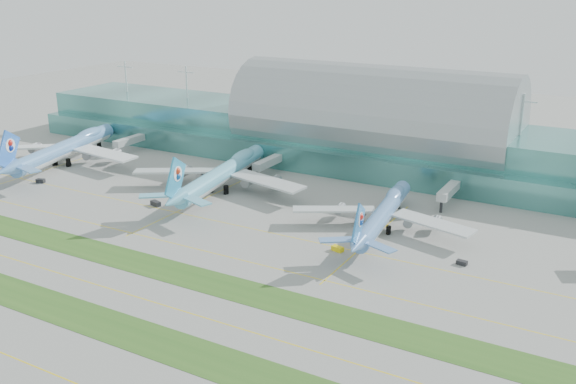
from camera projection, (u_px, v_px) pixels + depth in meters
The scene contains 17 objects.
ground at pixel (188, 280), 172.73m from camera, with size 700.00×700.00×0.00m, color gray.
terminal at pixel (372, 133), 274.56m from camera, with size 340.00×69.10×36.00m.
grass_strip_near at pixel (114, 327), 149.59m from camera, with size 420.00×12.00×0.08m, color #2D591E.
grass_strip_far at pixel (193, 277), 174.37m from camera, with size 420.00×12.00×0.08m, color #2D591E.
taxiline_a at pixel (45, 371), 133.08m from camera, with size 420.00×0.35×0.01m, color yellow.
taxiline_b at pixel (154, 302), 161.17m from camera, with size 420.00×0.35×0.01m, color yellow.
taxiline_c at pixel (226, 256), 187.59m from camera, with size 420.00×0.35×0.01m, color yellow.
taxiline_d at pixel (265, 231), 205.76m from camera, with size 420.00×0.35×0.01m, color yellow.
airliner_a at pixel (67, 147), 279.47m from camera, with size 71.82×82.94×23.16m.
airliner_b at pixel (223, 172), 244.54m from camera, with size 70.17×80.42×22.19m.
airliner_c at pixel (384, 212), 206.36m from camera, with size 59.49×68.00×18.73m.
gse_a at pixel (21, 170), 268.50m from camera, with size 3.94×1.87×1.60m, color #C5880B.
gse_b at pixel (41, 181), 254.17m from camera, with size 3.31×1.83×1.59m, color black.
gse_c at pixel (156, 203), 228.72m from camera, with size 4.20×2.00×1.71m, color black.
gse_d at pixel (198, 200), 232.99m from camera, with size 3.81×2.00×1.45m, color black.
gse_e at pixel (338, 249), 190.93m from camera, with size 3.60×1.83×1.50m, color yellow.
gse_f at pixel (462, 263), 181.93m from camera, with size 2.96×1.73×1.23m, color black.
Camera 1 is at (100.08, -122.80, 77.68)m, focal length 40.00 mm.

